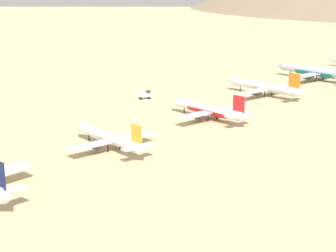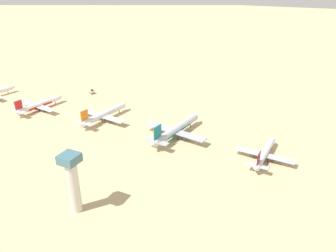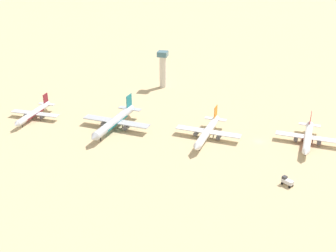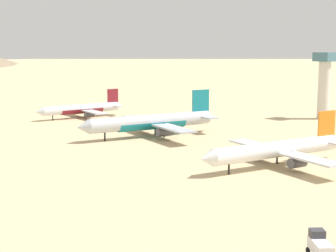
% 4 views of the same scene
% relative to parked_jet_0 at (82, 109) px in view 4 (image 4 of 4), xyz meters
% --- Properties ---
extents(parked_jet_0, '(38.95, 31.64, 11.23)m').
position_rel_parked_jet_0_xyz_m(parked_jet_0, '(0.00, 0.00, 0.00)').
color(parked_jet_0, silver).
rests_on(parked_jet_0, ground).
extents(parked_jet_1, '(50.77, 41.48, 14.67)m').
position_rel_parked_jet_0_xyz_m(parked_jet_1, '(3.21, 53.12, 1.14)').
color(parked_jet_1, '#B2B7C1').
rests_on(parked_jet_1, ground).
extents(parked_jet_2, '(45.05, 36.78, 13.00)m').
position_rel_parked_jet_0_xyz_m(parked_jet_2, '(3.91, 106.75, 0.64)').
color(parked_jet_2, silver).
rests_on(parked_jet_2, ground).
extents(service_truck, '(5.09, 5.65, 3.90)m').
position_rel_parked_jet_0_xyz_m(service_truck, '(43.31, 147.91, -1.66)').
color(service_truck, silver).
rests_on(service_truck, ground).
extents(control_tower, '(7.20, 7.20, 26.81)m').
position_rel_parked_jet_0_xyz_m(control_tower, '(-75.52, 62.60, 11.34)').
color(control_tower, beige).
rests_on(control_tower, ground).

